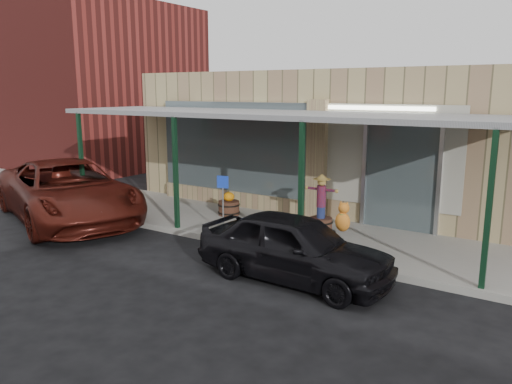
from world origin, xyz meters
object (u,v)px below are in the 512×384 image
Objects in this scene: barrel_scarecrow at (321,213)px; parked_sedan at (295,247)px; barrel_pumpkin at (229,206)px; car_maroon at (67,191)px; handicap_sign at (223,197)px.

parked_sedan is (0.81, -2.79, 0.02)m from barrel_scarecrow.
parked_sedan is at bearing -38.34° from barrel_pumpkin.
car_maroon is at bearing -153.17° from barrel_scarecrow.
barrel_pumpkin is 0.49× the size of handicap_sign.
handicap_sign is at bearing -57.49° from car_maroon.
parked_sedan is at bearing -66.14° from barrel_scarecrow.
barrel_scarecrow is at bearing -4.20° from barrel_pumpkin.
parked_sedan is 7.58m from car_maroon.
barrel_scarecrow is 0.38× the size of parked_sedan.
barrel_scarecrow is 0.24× the size of car_maroon.
barrel_scarecrow is 7.15m from car_maroon.
barrel_pumpkin is at bearing -176.46° from barrel_scarecrow.
car_maroon is at bearing -179.83° from handicap_sign.
barrel_pumpkin is (-3.00, 0.22, -0.25)m from barrel_scarecrow.
car_maroon reaches higher than barrel_scarecrow.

